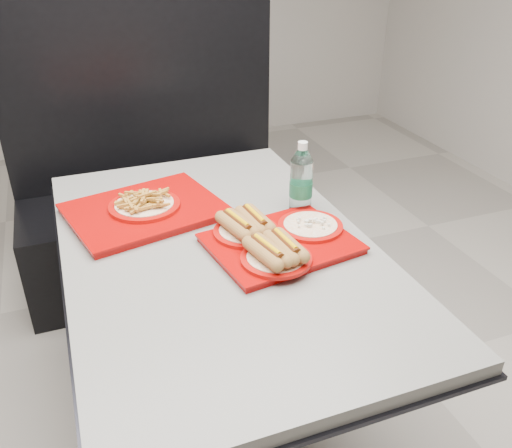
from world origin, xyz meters
name	(u,v)px	position (x,y,z in m)	size (l,w,h in m)	color
ground	(225,419)	(0.00, 0.00, 0.00)	(6.00, 6.00, 0.00)	#9F998E
diner_table	(220,290)	(0.00, 0.00, 0.58)	(0.92, 1.42, 0.75)	black
booth_bench	(156,199)	(0.00, 1.09, 0.40)	(1.30, 0.57, 1.35)	black
tray_near	(275,239)	(0.15, -0.08, 0.78)	(0.46, 0.39, 0.09)	#9A0504
tray_far	(145,207)	(-0.17, 0.28, 0.78)	(0.56, 0.48, 0.10)	#9A0504
water_bottle	(301,182)	(0.33, 0.12, 0.86)	(0.08, 0.08, 0.25)	silver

